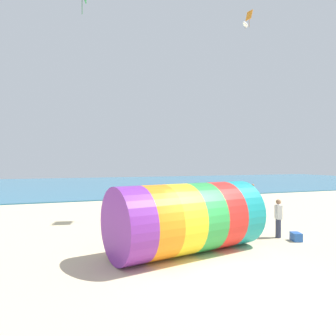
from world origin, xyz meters
TOP-DOWN VIEW (x-y plane):
  - ground_plane at (0.00, 0.00)m, footprint 120.00×120.00m
  - sea at (0.00, 38.45)m, footprint 120.00×40.00m
  - giant_inflatable_tube at (-0.12, 2.08)m, footprint 6.16×3.70m
  - kite_handler at (4.61, 2.70)m, footprint 0.32×0.41m
  - kite_white_parafoil at (5.38, 6.39)m, footprint 0.71×0.64m
  - kite_orange_diamond at (9.82, 12.29)m, footprint 0.39×0.60m
  - bystander_near_water at (2.73, 13.44)m, footprint 0.42×0.34m
  - bystander_mid_beach at (9.53, 11.32)m, footprint 0.40×0.30m
  - cooler_box at (4.93, 1.97)m, footprint 0.51×0.61m

SIDE VIEW (x-z plane):
  - ground_plane at x=0.00m, z-range 0.00..0.00m
  - sea at x=0.00m, z-range 0.00..0.10m
  - cooler_box at x=4.93m, z-range 0.00..0.36m
  - bystander_near_water at x=2.73m, z-range 0.00..1.53m
  - bystander_mid_beach at x=9.53m, z-range 0.02..1.73m
  - kite_handler at x=4.61m, z-range 0.02..1.74m
  - giant_inflatable_tube at x=-0.12m, z-range 0.00..2.59m
  - kite_white_parafoil at x=5.38m, z-range 10.99..11.36m
  - kite_orange_diamond at x=9.82m, z-range 14.47..15.80m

